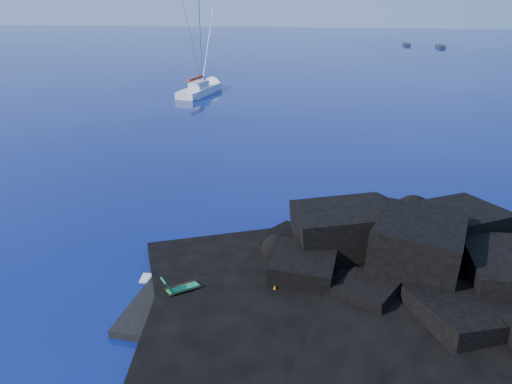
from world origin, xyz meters
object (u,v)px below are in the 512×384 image
deck_chair (183,284)px  distant_boat_a (406,45)px  sailboat (201,94)px  distant_boat_b (440,47)px  sunbather (262,296)px  marker_cone (275,290)px

deck_chair → distant_boat_a: (29.75, 126.52, -0.94)m
sailboat → distant_boat_a: bearing=73.8°
sailboat → deck_chair: bearing=-66.0°
sailboat → deck_chair: size_ratio=8.42×
deck_chair → distant_boat_b: deck_chair is taller
sunbather → deck_chair: bearing=149.9°
distant_boat_b → sailboat: bearing=-125.1°
deck_chair → marker_cone: deck_chair is taller
deck_chair → sunbather: bearing=-36.1°
sailboat → sunbather: (14.53, -50.97, 0.52)m
distant_boat_a → marker_cone: bearing=-102.8°
sailboat → sunbather: size_ratio=8.49×
sailboat → deck_chair: (10.79, -51.03, 0.94)m
sunbather → distant_boat_b: 126.56m
sailboat → marker_cone: 52.69m
deck_chair → distant_boat_a: 129.97m
sailboat → distant_boat_b: sailboat is taller
sunbather → distant_boat_b: (34.06, 121.89, -0.52)m
distant_boat_a → deck_chair: bearing=-104.6°
sailboat → distant_boat_a: size_ratio=3.12×
sailboat → marker_cone: bearing=-61.3°
distant_boat_a → distant_boat_b: distant_boat_b is taller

